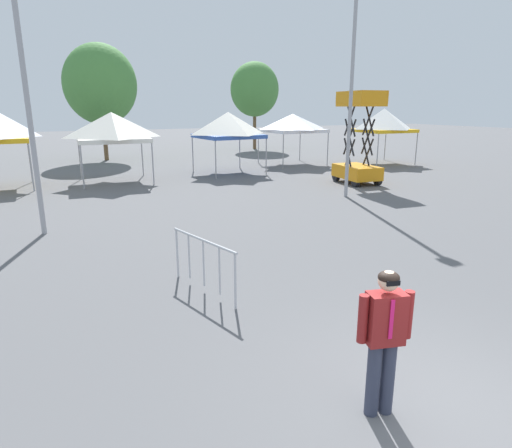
# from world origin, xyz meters

# --- Properties ---
(ground_plane) EXTENTS (140.00, 140.00, 0.00)m
(ground_plane) POSITION_xyz_m (0.00, 0.00, 0.00)
(ground_plane) COLOR #5B5B5E
(canopy_tent_behind_left) EXTENTS (3.36, 3.36, 3.27)m
(canopy_tent_behind_left) POSITION_xyz_m (-0.79, 18.76, 2.59)
(canopy_tent_behind_left) COLOR #9E9EA3
(canopy_tent_behind_left) RESTS_ON ground
(canopy_tent_center) EXTENTS (3.33, 3.33, 3.25)m
(canopy_tent_center) POSITION_xyz_m (5.22, 19.07, 2.57)
(canopy_tent_center) COLOR #9E9EA3
(canopy_tent_center) RESTS_ON ground
(canopy_tent_far_right) EXTENTS (3.35, 3.35, 3.09)m
(canopy_tent_far_right) POSITION_xyz_m (10.27, 20.84, 2.54)
(canopy_tent_far_right) COLOR #9E9EA3
(canopy_tent_far_right) RESTS_ON ground
(canopy_tent_left_of_center) EXTENTS (3.25, 3.25, 3.41)m
(canopy_tent_left_of_center) POSITION_xyz_m (15.59, 18.68, 2.69)
(canopy_tent_left_of_center) COLOR #9E9EA3
(canopy_tent_left_of_center) RESTS_ON ground
(scissor_lift) EXTENTS (1.64, 2.44, 4.19)m
(scissor_lift) POSITION_xyz_m (9.36, 13.35, 1.26)
(scissor_lift) COLOR black
(scissor_lift) RESTS_ON ground
(person_foreground) EXTENTS (0.63, 0.34, 1.78)m
(person_foreground) POSITION_xyz_m (-0.73, 0.34, 1.03)
(person_foreground) COLOR #33384C
(person_foreground) RESTS_ON ground
(light_pole_near_lift) EXTENTS (0.36, 0.36, 7.86)m
(light_pole_near_lift) POSITION_xyz_m (6.92, 10.97, 4.49)
(light_pole_near_lift) COLOR #9E9EA3
(light_pole_near_lift) RESTS_ON ground
(light_pole_opposite_side) EXTENTS (0.36, 0.36, 7.99)m
(light_pole_opposite_side) POSITION_xyz_m (-4.10, 10.41, 4.55)
(light_pole_opposite_side) COLOR #9E9EA3
(light_pole_opposite_side) RESTS_ON ground
(tree_behind_tents_center) EXTENTS (4.66, 4.66, 7.50)m
(tree_behind_tents_center) POSITION_xyz_m (0.08, 28.32, 4.93)
(tree_behind_tents_center) COLOR brown
(tree_behind_tents_center) RESTS_ON ground
(tree_behind_tents_right) EXTENTS (4.03, 4.03, 7.15)m
(tree_behind_tents_right) POSITION_xyz_m (12.74, 31.29, 4.92)
(tree_behind_tents_right) COLOR brown
(tree_behind_tents_right) RESTS_ON ground
(crowd_barrier_mid_lot) EXTENTS (0.56, 2.05, 1.08)m
(crowd_barrier_mid_lot) POSITION_xyz_m (-1.38, 4.57, 0.75)
(crowd_barrier_mid_lot) COLOR #B7BABF
(crowd_barrier_mid_lot) RESTS_ON ground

